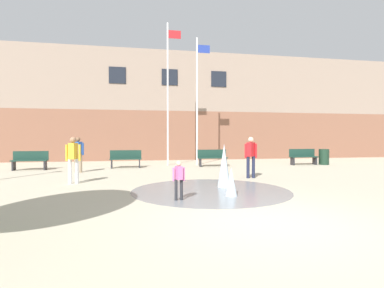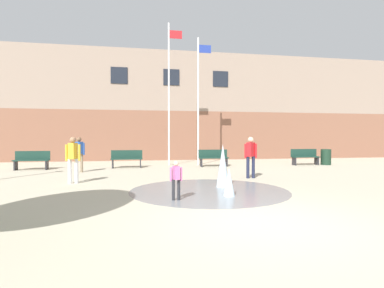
# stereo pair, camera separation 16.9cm
# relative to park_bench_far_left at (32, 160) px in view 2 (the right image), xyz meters

# --- Properties ---
(ground_plane) EXTENTS (100.00, 100.00, 0.00)m
(ground_plane) POSITION_rel_park_bench_far_left_xyz_m (7.34, -10.48, -0.48)
(ground_plane) COLOR #BCB299
(library_building) EXTENTS (36.00, 6.05, 7.61)m
(library_building) POSITION_rel_park_bench_far_left_xyz_m (7.34, 7.99, 3.32)
(library_building) COLOR brown
(library_building) RESTS_ON ground
(splash_fountain) EXTENTS (4.67, 4.67, 1.36)m
(splash_fountain) POSITION_rel_park_bench_far_left_xyz_m (7.50, -6.95, -0.09)
(splash_fountain) COLOR gray
(splash_fountain) RESTS_ON ground
(park_bench_far_left) EXTENTS (1.60, 0.44, 0.91)m
(park_bench_far_left) POSITION_rel_park_bench_far_left_xyz_m (0.00, 0.00, 0.00)
(park_bench_far_left) COLOR #28282D
(park_bench_far_left) RESTS_ON ground
(park_bench_left_of_flagpoles) EXTENTS (1.60, 0.44, 0.91)m
(park_bench_left_of_flagpoles) POSITION_rel_park_bench_far_left_xyz_m (4.50, 0.18, 0.00)
(park_bench_left_of_flagpoles) COLOR #28282D
(park_bench_left_of_flagpoles) RESTS_ON ground
(park_bench_near_trashcan) EXTENTS (1.60, 0.44, 0.91)m
(park_bench_near_trashcan) POSITION_rel_park_bench_far_left_xyz_m (9.12, 0.13, 0.00)
(park_bench_near_trashcan) COLOR #28282D
(park_bench_near_trashcan) RESTS_ON ground
(park_bench_far_right) EXTENTS (1.60, 0.44, 0.91)m
(park_bench_far_right) POSITION_rel_park_bench_far_left_xyz_m (14.47, 0.03, 0.00)
(park_bench_far_right) COLOR #28282D
(park_bench_far_right) RESTS_ON ground
(adult_near_bench) EXTENTS (0.50, 0.37, 1.59)m
(adult_near_bench) POSITION_rel_park_bench_far_left_xyz_m (9.36, -4.73, 0.45)
(adult_near_bench) COLOR #1E233D
(adult_near_bench) RESTS_ON ground
(adult_watching) EXTENTS (0.50, 0.38, 1.59)m
(adult_watching) POSITION_rel_park_bench_far_left_xyz_m (2.91, -4.91, 0.45)
(adult_watching) COLOR silver
(adult_watching) RESTS_ON ground
(child_with_pink_shirt) EXTENTS (0.31, 0.24, 0.99)m
(child_with_pink_shirt) POSITION_rel_park_bench_far_left_xyz_m (6.04, -8.26, 0.10)
(child_with_pink_shirt) COLOR #28282D
(child_with_pink_shirt) RESTS_ON ground
(teen_by_trashcan) EXTENTS (0.50, 0.37, 1.59)m
(teen_by_trashcan) POSITION_rel_park_bench_far_left_xyz_m (2.47, -1.55, 0.45)
(teen_by_trashcan) COLOR #89755B
(teen_by_trashcan) RESTS_ON ground
(flagpole_left) EXTENTS (0.80, 0.10, 8.00)m
(flagpole_left) POSITION_rel_park_bench_far_left_xyz_m (6.83, 1.24, 3.77)
(flagpole_left) COLOR silver
(flagpole_left) RESTS_ON ground
(flagpole_right) EXTENTS (0.80, 0.10, 7.28)m
(flagpole_right) POSITION_rel_park_bench_far_left_xyz_m (8.52, 1.24, 3.40)
(flagpole_right) COLOR silver
(flagpole_right) RESTS_ON ground
(trash_can) EXTENTS (0.56, 0.56, 0.90)m
(trash_can) POSITION_rel_park_bench_far_left_xyz_m (15.71, -0.10, -0.03)
(trash_can) COLOR #193323
(trash_can) RESTS_ON ground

